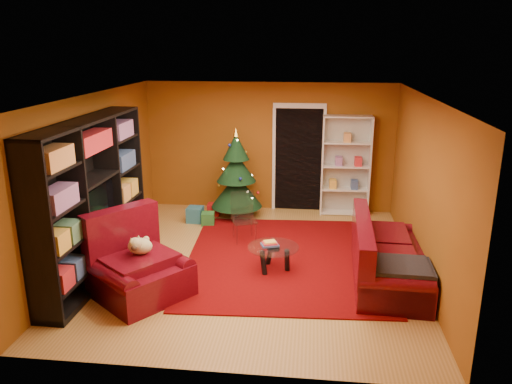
# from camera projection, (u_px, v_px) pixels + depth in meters

# --- Properties ---
(floor) EXTENTS (5.00, 5.50, 0.05)m
(floor) POSITION_uv_depth(u_px,v_px,m) (253.00, 264.00, 7.88)
(floor) COLOR #A8793A
(floor) RESTS_ON ground
(ceiling) EXTENTS (5.00, 5.50, 0.05)m
(ceiling) POSITION_uv_depth(u_px,v_px,m) (253.00, 94.00, 7.12)
(ceiling) COLOR silver
(ceiling) RESTS_ON wall_back
(wall_back) EXTENTS (5.00, 0.05, 2.60)m
(wall_back) POSITION_uv_depth(u_px,v_px,m) (269.00, 147.00, 10.14)
(wall_back) COLOR brown
(wall_back) RESTS_ON ground
(wall_left) EXTENTS (0.05, 5.50, 2.60)m
(wall_left) POSITION_uv_depth(u_px,v_px,m) (92.00, 179.00, 7.77)
(wall_left) COLOR brown
(wall_left) RESTS_ON ground
(wall_right) EXTENTS (0.05, 5.50, 2.60)m
(wall_right) POSITION_uv_depth(u_px,v_px,m) (426.00, 189.00, 7.22)
(wall_right) COLOR brown
(wall_right) RESTS_ON ground
(doorway) EXTENTS (1.06, 0.60, 2.16)m
(doorway) POSITION_uv_depth(u_px,v_px,m) (298.00, 160.00, 10.10)
(doorway) COLOR black
(doorway) RESTS_ON floor
(rug) EXTENTS (3.27, 3.76, 0.02)m
(rug) POSITION_uv_depth(u_px,v_px,m) (285.00, 259.00, 8.00)
(rug) COLOR #660405
(rug) RESTS_ON floor
(media_unit) EXTENTS (0.49, 3.03, 2.32)m
(media_unit) POSITION_uv_depth(u_px,v_px,m) (92.00, 200.00, 7.20)
(media_unit) COLOR black
(media_unit) RESTS_ON floor
(christmas_tree) EXTENTS (1.17, 1.17, 1.80)m
(christmas_tree) POSITION_uv_depth(u_px,v_px,m) (236.00, 174.00, 9.73)
(christmas_tree) COLOR black
(christmas_tree) RESTS_ON floor
(gift_box_teal) EXTENTS (0.31, 0.31, 0.29)m
(gift_box_teal) POSITION_uv_depth(u_px,v_px,m) (195.00, 214.00, 9.65)
(gift_box_teal) COLOR #225D75
(gift_box_teal) RESTS_ON floor
(gift_box_green) EXTENTS (0.27, 0.27, 0.24)m
(gift_box_green) POSITION_uv_depth(u_px,v_px,m) (208.00, 219.00, 9.49)
(gift_box_green) COLOR #216429
(gift_box_green) RESTS_ON floor
(gift_box_red) EXTENTS (0.25, 0.25, 0.24)m
(gift_box_red) POSITION_uv_depth(u_px,v_px,m) (214.00, 209.00, 10.03)
(gift_box_red) COLOR #9F1013
(gift_box_red) RESTS_ON floor
(white_bookshelf) EXTENTS (0.95, 0.35, 2.04)m
(white_bookshelf) POSITION_uv_depth(u_px,v_px,m) (346.00, 166.00, 9.87)
(white_bookshelf) COLOR white
(white_bookshelf) RESTS_ON floor
(armchair) EXTENTS (1.69, 1.69, 0.94)m
(armchair) POSITION_uv_depth(u_px,v_px,m) (140.00, 264.00, 6.73)
(armchair) COLOR #4C0711
(armchair) RESTS_ON rug
(dog) EXTENTS (0.48, 0.50, 0.31)m
(dog) POSITION_uv_depth(u_px,v_px,m) (140.00, 246.00, 6.73)
(dog) COLOR beige
(dog) RESTS_ON armchair
(sofa) EXTENTS (1.05, 2.19, 0.93)m
(sofa) POSITION_uv_depth(u_px,v_px,m) (389.00, 251.00, 7.17)
(sofa) COLOR #4C0711
(sofa) RESTS_ON rug
(coffee_table) EXTENTS (0.99, 0.99, 0.48)m
(coffee_table) POSITION_uv_depth(u_px,v_px,m) (273.00, 258.00, 7.55)
(coffee_table) COLOR gray
(coffee_table) RESTS_ON rug
(acrylic_chair) EXTENTS (0.52, 0.54, 0.78)m
(acrylic_chair) POSITION_uv_depth(u_px,v_px,m) (244.00, 220.00, 8.62)
(acrylic_chair) COLOR #66605B
(acrylic_chair) RESTS_ON rug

